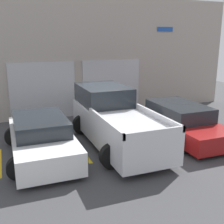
# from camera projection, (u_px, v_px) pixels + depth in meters

# --- Properties ---
(ground_plane) EXTENTS (28.00, 28.00, 0.00)m
(ground_plane) POSITION_uv_depth(u_px,v_px,m) (104.00, 133.00, 11.27)
(ground_plane) COLOR #3D3D3F
(shophouse_building) EXTENTS (16.25, 0.68, 5.60)m
(shophouse_building) POSITION_uv_depth(u_px,v_px,m) (80.00, 58.00, 13.52)
(shophouse_building) COLOR #9E9389
(shophouse_building) RESTS_ON ground
(pickup_truck) EXTENTS (2.41, 5.24, 1.91)m
(pickup_truck) POSITION_uv_depth(u_px,v_px,m) (114.00, 119.00, 10.02)
(pickup_truck) COLOR silver
(pickup_truck) RESTS_ON ground
(sedan_white) EXTENTS (2.23, 4.30, 1.29)m
(sedan_white) POSITION_uv_depth(u_px,v_px,m) (41.00, 138.00, 8.93)
(sedan_white) COLOR white
(sedan_white) RESTS_ON ground
(sedan_side) EXTENTS (2.22, 4.58, 1.26)m
(sedan_side) POSITION_uv_depth(u_px,v_px,m) (180.00, 121.00, 10.77)
(sedan_side) COLOR maroon
(sedan_side) RESTS_ON ground
(parking_stripe_left) EXTENTS (0.12, 2.20, 0.01)m
(parking_stripe_left) POSITION_uv_depth(u_px,v_px,m) (82.00, 150.00, 9.52)
(parking_stripe_left) COLOR gold
(parking_stripe_left) RESTS_ON ground
(parking_stripe_centre) EXTENTS (0.12, 2.20, 0.01)m
(parking_stripe_centre) POSITION_uv_depth(u_px,v_px,m) (149.00, 140.00, 10.43)
(parking_stripe_centre) COLOR gold
(parking_stripe_centre) RESTS_ON ground
(parking_stripe_right) EXTENTS (0.12, 2.20, 0.01)m
(parking_stripe_right) POSITION_uv_depth(u_px,v_px,m) (206.00, 132.00, 11.35)
(parking_stripe_right) COLOR gold
(parking_stripe_right) RESTS_ON ground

